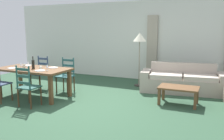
# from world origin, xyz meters

# --- Properties ---
(ground_plane) EXTENTS (9.60, 9.60, 0.02)m
(ground_plane) POSITION_xyz_m (0.00, 0.00, -0.01)
(ground_plane) COLOR #2C4C35
(wall_far) EXTENTS (9.60, 0.16, 2.70)m
(wall_far) POSITION_xyz_m (0.00, 3.30, 1.35)
(wall_far) COLOR silver
(wall_far) RESTS_ON ground_plane
(curtain_panel_left) EXTENTS (0.35, 0.08, 2.20)m
(curtain_panel_left) POSITION_xyz_m (0.80, 3.16, 1.10)
(curtain_panel_left) COLOR #AA9F8B
(curtain_panel_left) RESTS_ON ground_plane
(dining_table) EXTENTS (1.90, 0.96, 0.75)m
(dining_table) POSITION_xyz_m (-1.48, -0.02, 0.66)
(dining_table) COLOR brown
(dining_table) RESTS_ON ground_plane
(dining_chair_near_right) EXTENTS (0.42, 0.40, 0.96)m
(dining_chair_near_right) POSITION_xyz_m (-1.01, -0.74, 0.48)
(dining_chair_near_right) COLOR #265048
(dining_chair_near_right) RESTS_ON ground_plane
(dining_chair_far_left) EXTENTS (0.44, 0.43, 0.96)m
(dining_chair_far_left) POSITION_xyz_m (-1.90, 0.73, 0.48)
(dining_chair_far_left) COLOR #304361
(dining_chair_far_left) RESTS_ON ground_plane
(dining_chair_far_right) EXTENTS (0.43, 0.41, 0.96)m
(dining_chair_far_right) POSITION_xyz_m (-1.00, 0.75, 0.48)
(dining_chair_far_right) COLOR #225050
(dining_chair_far_right) RESTS_ON ground_plane
(dinner_plate_near_left) EXTENTS (0.24, 0.24, 0.02)m
(dinner_plate_near_left) POSITION_xyz_m (-1.93, -0.27, 0.76)
(dinner_plate_near_left) COLOR white
(dinner_plate_near_left) RESTS_ON dining_table
(fork_near_left) EXTENTS (0.03, 0.17, 0.01)m
(fork_near_left) POSITION_xyz_m (-2.08, -0.27, 0.75)
(fork_near_left) COLOR silver
(fork_near_left) RESTS_ON dining_table
(dinner_plate_near_right) EXTENTS (0.24, 0.24, 0.02)m
(dinner_plate_near_right) POSITION_xyz_m (-1.03, -0.27, 0.76)
(dinner_plate_near_right) COLOR white
(dinner_plate_near_right) RESTS_ON dining_table
(fork_near_right) EXTENTS (0.03, 0.17, 0.01)m
(fork_near_right) POSITION_xyz_m (-1.18, -0.27, 0.75)
(fork_near_right) COLOR silver
(fork_near_right) RESTS_ON dining_table
(dinner_plate_far_left) EXTENTS (0.24, 0.24, 0.02)m
(dinner_plate_far_left) POSITION_xyz_m (-1.93, 0.23, 0.76)
(dinner_plate_far_left) COLOR white
(dinner_plate_far_left) RESTS_ON dining_table
(fork_far_left) EXTENTS (0.03, 0.17, 0.01)m
(fork_far_left) POSITION_xyz_m (-2.08, 0.23, 0.75)
(fork_far_left) COLOR silver
(fork_far_left) RESTS_ON dining_table
(dinner_plate_far_right) EXTENTS (0.24, 0.24, 0.02)m
(dinner_plate_far_right) POSITION_xyz_m (-1.03, 0.23, 0.76)
(dinner_plate_far_right) COLOR white
(dinner_plate_far_right) RESTS_ON dining_table
(fork_far_right) EXTENTS (0.02, 0.17, 0.01)m
(fork_far_right) POSITION_xyz_m (-1.18, 0.23, 0.75)
(fork_far_right) COLOR silver
(fork_far_right) RESTS_ON dining_table
(wine_bottle) EXTENTS (0.07, 0.07, 0.32)m
(wine_bottle) POSITION_xyz_m (-1.42, -0.07, 0.87)
(wine_bottle) COLOR black
(wine_bottle) RESTS_ON dining_table
(wine_glass_near_left) EXTENTS (0.06, 0.06, 0.16)m
(wine_glass_near_left) POSITION_xyz_m (-1.77, -0.14, 0.86)
(wine_glass_near_left) COLOR white
(wine_glass_near_left) RESTS_ON dining_table
(wine_glass_near_right) EXTENTS (0.06, 0.06, 0.16)m
(wine_glass_near_right) POSITION_xyz_m (-0.91, -0.15, 0.86)
(wine_glass_near_right) COLOR white
(wine_glass_near_right) RESTS_ON dining_table
(wine_glass_far_left) EXTENTS (0.06, 0.06, 0.16)m
(wine_glass_far_left) POSITION_xyz_m (-1.79, 0.14, 0.86)
(wine_glass_far_left) COLOR white
(wine_glass_far_left) RESTS_ON dining_table
(coffee_cup_primary) EXTENTS (0.07, 0.07, 0.09)m
(coffee_cup_primary) POSITION_xyz_m (-1.15, -0.11, 0.80)
(coffee_cup_primary) COLOR beige
(coffee_cup_primary) RESTS_ON dining_table
(coffee_cup_secondary) EXTENTS (0.07, 0.07, 0.09)m
(coffee_cup_secondary) POSITION_xyz_m (-1.78, -0.03, 0.80)
(coffee_cup_secondary) COLOR beige
(coffee_cup_secondary) RESTS_ON dining_table
(couch) EXTENTS (2.37, 1.13, 0.80)m
(couch) POSITION_xyz_m (1.99, 2.07, 0.29)
(couch) COLOR #AFA192
(couch) RESTS_ON ground_plane
(coffee_table) EXTENTS (0.90, 0.56, 0.42)m
(coffee_table) POSITION_xyz_m (2.07, 0.85, 0.36)
(coffee_table) COLOR brown
(coffee_table) RESTS_ON ground_plane
(standing_lamp) EXTENTS (0.40, 0.40, 1.64)m
(standing_lamp) POSITION_xyz_m (0.65, 2.25, 1.41)
(standing_lamp) COLOR #332D28
(standing_lamp) RESTS_ON ground_plane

